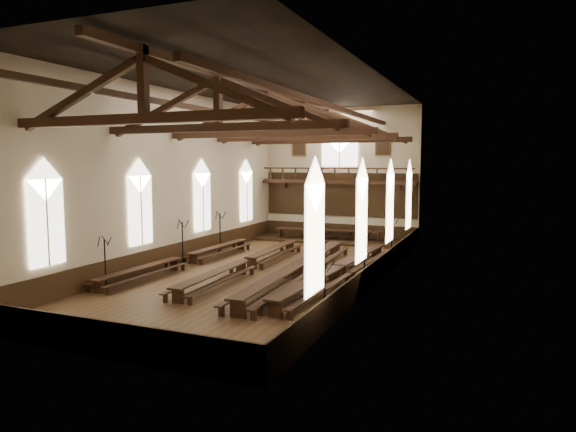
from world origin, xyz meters
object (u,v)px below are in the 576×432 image
at_px(high_table, 328,231).
at_px(candelabrum_right_mid, 364,268).
at_px(refectory_row_a, 184,258).
at_px(dais, 328,241).
at_px(refectory_row_d, 339,269).
at_px(candelabrum_left_near, 106,273).
at_px(candelabrum_right_near, 325,303).
at_px(refectory_row_c, 299,267).
at_px(candelabrum_left_mid, 183,250).
at_px(candelabrum_left_far, 220,240).
at_px(refectory_row_b, 246,262).
at_px(candelabrum_right_far, 391,249).

distance_m(high_table, candelabrum_right_mid, 13.71).
xyz_separation_m(refectory_row_a, dais, (4.65, 11.89, -0.39)).
xyz_separation_m(refectory_row_d, candelabrum_left_near, (-9.61, -5.80, 0.19)).
height_order(refectory_row_a, candelabrum_right_near, candelabrum_right_near).
xyz_separation_m(refectory_row_c, candelabrum_left_mid, (-7.61, 0.89, 0.20)).
bearing_deg(candelabrum_left_far, candelabrum_left_mid, -90.00).
height_order(refectory_row_b, candelabrum_right_near, candelabrum_right_near).
bearing_deg(refectory_row_d, candelabrum_left_far, 153.43).
distance_m(refectory_row_a, high_table, 12.77).
relative_size(dais, candelabrum_right_mid, 4.00).
xyz_separation_m(candelabrum_right_mid, candelabrum_right_far, (0.00, 6.42, -0.05)).
xyz_separation_m(refectory_row_b, candelabrum_left_far, (-4.41, 4.79, 0.30)).
xyz_separation_m(refectory_row_b, high_table, (0.79, 11.69, 0.30)).
bearing_deg(refectory_row_b, dais, 86.13).
bearing_deg(refectory_row_c, dais, 101.25).
bearing_deg(high_table, refectory_row_a, -111.37).
height_order(refectory_row_b, candelabrum_right_mid, candelabrum_right_mid).
distance_m(refectory_row_d, candelabrum_right_near, 6.77).
xyz_separation_m(dais, candelabrum_left_mid, (-5.20, -11.20, 0.69)).
height_order(refectory_row_a, candelabrum_left_far, candelabrum_left_far).
bearing_deg(refectory_row_c, refectory_row_b, 172.88).
distance_m(refectory_row_d, dais, 12.51).
relative_size(refectory_row_c, candelabrum_right_far, 5.64).
bearing_deg(refectory_row_d, candelabrum_right_far, 75.44).
height_order(refectory_row_b, dais, refectory_row_b).
bearing_deg(candelabrum_right_mid, candelabrum_left_near, -155.25).
bearing_deg(refectory_row_a, refectory_row_d, 1.21).
relative_size(high_table, candelabrum_left_mid, 3.06).
distance_m(refectory_row_c, dais, 12.33).
distance_m(dais, candelabrum_left_far, 8.67).
relative_size(candelabrum_right_near, candelabrum_right_far, 0.87).
xyz_separation_m(refectory_row_a, high_table, (4.65, 11.89, 0.34)).
bearing_deg(refectory_row_c, candelabrum_right_mid, -4.83).
relative_size(candelabrum_left_near, candelabrum_left_mid, 0.95).
bearing_deg(candelabrum_right_far, candelabrum_left_near, -133.89).
xyz_separation_m(refectory_row_a, candelabrum_left_far, (-0.55, 5.00, 0.34)).
distance_m(candelabrum_left_far, candelabrum_right_far, 11.14).
bearing_deg(candelabrum_right_mid, refectory_row_a, 177.34).
distance_m(candelabrum_left_near, candelabrum_right_near, 11.13).
bearing_deg(candelabrum_left_far, candelabrum_right_near, -45.79).
height_order(refectory_row_c, refectory_row_d, refectory_row_c).
xyz_separation_m(candelabrum_right_near, candelabrum_right_far, (0.00, 12.35, 0.11)).
height_order(high_table, candelabrum_left_near, candelabrum_left_near).
bearing_deg(candelabrum_left_mid, refectory_row_c, -6.66).
bearing_deg(dais, candelabrum_right_mid, -64.53).
relative_size(refectory_row_c, candelabrum_right_mid, 5.29).
bearing_deg(candelabrum_right_far, refectory_row_c, -119.70).
bearing_deg(dais, refectory_row_d, -69.36).
height_order(high_table, candelabrum_right_near, candelabrum_right_near).
bearing_deg(refectory_row_b, candelabrum_right_mid, -5.92).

